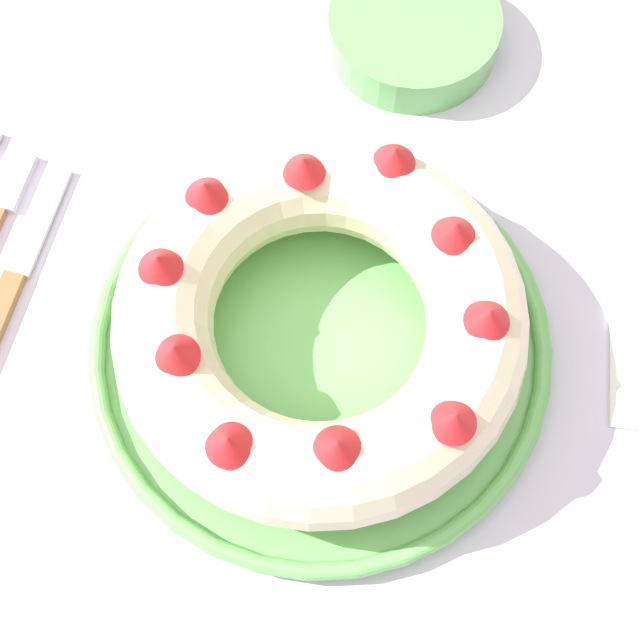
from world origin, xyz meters
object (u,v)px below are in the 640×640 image
object	(u,v)px
serving_dish	(320,343)
bundt_cake	(320,319)
side_bowl	(408,30)
cake_knife	(14,278)

from	to	relation	value
serving_dish	bundt_cake	size ratio (longest dim) A/B	1.18
bundt_cake	side_bowl	size ratio (longest dim) A/B	1.98
bundt_cake	side_bowl	xyz separation A→B (m)	(0.00, 0.28, -0.04)
serving_dish	bundt_cake	bearing A→B (deg)	100.65
bundt_cake	side_bowl	distance (m)	0.28
bundt_cake	cake_knife	distance (m)	0.24
serving_dish	bundt_cake	xyz separation A→B (m)	(-0.00, 0.00, 0.04)
serving_dish	side_bowl	world-z (taller)	side_bowl
serving_dish	cake_knife	size ratio (longest dim) A/B	1.91
bundt_cake	cake_knife	bearing A→B (deg)	-179.18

